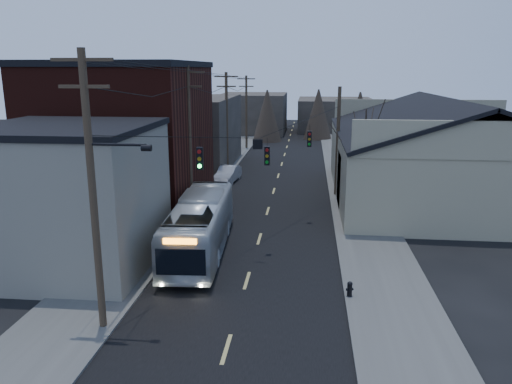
# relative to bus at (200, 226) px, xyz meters

# --- Properties ---
(ground) EXTENTS (160.00, 160.00, 0.00)m
(ground) POSITION_rel_bus_xyz_m (3.00, -11.52, -1.52)
(ground) COLOR black
(ground) RESTS_ON ground
(road_surface) EXTENTS (9.00, 110.00, 0.02)m
(road_surface) POSITION_rel_bus_xyz_m (3.00, 18.48, -1.51)
(road_surface) COLOR black
(road_surface) RESTS_ON ground
(sidewalk_left) EXTENTS (4.00, 110.00, 0.12)m
(sidewalk_left) POSITION_rel_bus_xyz_m (-3.50, 18.48, -1.46)
(sidewalk_left) COLOR #474744
(sidewalk_left) RESTS_ON ground
(sidewalk_right) EXTENTS (4.00, 110.00, 0.12)m
(sidewalk_right) POSITION_rel_bus_xyz_m (9.50, 18.48, -1.46)
(sidewalk_right) COLOR #474744
(sidewalk_right) RESTS_ON ground
(building_clapboard) EXTENTS (8.00, 8.00, 7.00)m
(building_clapboard) POSITION_rel_bus_xyz_m (-6.00, -2.52, 1.98)
(building_clapboard) COLOR #6E695C
(building_clapboard) RESTS_ON ground
(building_brick) EXTENTS (10.00, 12.00, 10.00)m
(building_brick) POSITION_rel_bus_xyz_m (-7.00, 8.48, 3.48)
(building_brick) COLOR #33100B
(building_brick) RESTS_ON ground
(building_left_far) EXTENTS (9.00, 14.00, 7.00)m
(building_left_far) POSITION_rel_bus_xyz_m (-6.50, 24.48, 1.98)
(building_left_far) COLOR #312C27
(building_left_far) RESTS_ON ground
(warehouse) EXTENTS (16.16, 20.60, 7.73)m
(warehouse) POSITION_rel_bus_xyz_m (16.00, 13.48, 1.17)
(warehouse) COLOR gray
(warehouse) RESTS_ON ground
(building_far_left) EXTENTS (10.00, 12.00, 6.00)m
(building_far_left) POSITION_rel_bus_xyz_m (-3.00, 53.48, 1.48)
(building_far_left) COLOR #312C27
(building_far_left) RESTS_ON ground
(building_far_right) EXTENTS (12.00, 14.00, 5.00)m
(building_far_right) POSITION_rel_bus_xyz_m (10.00, 58.48, 0.98)
(building_far_right) COLOR #312C27
(building_far_right) RESTS_ON ground
(bare_tree) EXTENTS (0.40, 0.40, 7.20)m
(bare_tree) POSITION_rel_bus_xyz_m (9.50, 8.48, 2.08)
(bare_tree) COLOR black
(bare_tree) RESTS_ON ground
(utility_lines) EXTENTS (11.24, 45.28, 10.50)m
(utility_lines) POSITION_rel_bus_xyz_m (-0.11, 12.62, 3.43)
(utility_lines) COLOR #382B1E
(utility_lines) RESTS_ON ground
(bus) EXTENTS (3.19, 11.06, 3.04)m
(bus) POSITION_rel_bus_xyz_m (0.00, 0.00, 0.00)
(bus) COLOR #A7AEB3
(bus) RESTS_ON ground
(parked_car) EXTENTS (1.97, 4.46, 1.42)m
(parked_car) POSITION_rel_bus_xyz_m (-1.30, 17.46, -0.81)
(parked_car) COLOR #98999F
(parked_car) RESTS_ON ground
(fire_hydrant) EXTENTS (0.33, 0.23, 0.69)m
(fire_hydrant) POSITION_rel_bus_xyz_m (7.70, -4.93, -1.04)
(fire_hydrant) COLOR black
(fire_hydrant) RESTS_ON sidewalk_right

